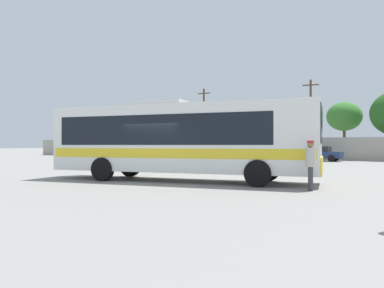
# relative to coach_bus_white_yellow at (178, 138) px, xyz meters

# --- Properties ---
(ground_plane) EXTENTS (300.00, 300.00, 0.00)m
(ground_plane) POSITION_rel_coach_bus_white_yellow_xyz_m (-0.57, 9.45, -1.91)
(ground_plane) COLOR gray
(perimeter_wall) EXTENTS (80.00, 0.30, 2.38)m
(perimeter_wall) POSITION_rel_coach_bus_white_yellow_xyz_m (-0.57, 26.61, -0.73)
(perimeter_wall) COLOR #9E998C
(perimeter_wall) RESTS_ON ground_plane
(coach_bus_white_yellow) EXTENTS (12.13, 4.17, 3.59)m
(coach_bus_white_yellow) POSITION_rel_coach_bus_white_yellow_xyz_m (0.00, 0.00, 0.00)
(coach_bus_white_yellow) COLOR white
(coach_bus_white_yellow) RESTS_ON ground_plane
(attendant_by_bus_door) EXTENTS (0.43, 0.43, 1.76)m
(attendant_by_bus_door) POSITION_rel_coach_bus_white_yellow_xyz_m (5.93, -0.92, -0.91)
(attendant_by_bus_door) COLOR #38383D
(attendant_by_bus_door) RESTS_ON ground_plane
(parked_car_leftmost_dark_blue) EXTENTS (4.05, 2.06, 1.49)m
(parked_car_leftmost_dark_blue) POSITION_rel_coach_bus_white_yellow_xyz_m (-9.92, 23.60, -1.13)
(parked_car_leftmost_dark_blue) COLOR navy
(parked_car_leftmost_dark_blue) RESTS_ON ground_plane
(parked_car_second_grey) EXTENTS (4.09, 2.09, 1.41)m
(parked_car_second_grey) POSITION_rel_coach_bus_white_yellow_xyz_m (-4.02, 23.30, -1.16)
(parked_car_second_grey) COLOR slate
(parked_car_second_grey) RESTS_ON ground_plane
(parked_car_third_dark_blue) EXTENTS (4.19, 2.23, 1.45)m
(parked_car_third_dark_blue) POSITION_rel_coach_bus_white_yellow_xyz_m (2.06, 23.86, -1.14)
(parked_car_third_dark_blue) COLOR navy
(parked_car_third_dark_blue) RESTS_ON ground_plane
(utility_pole_near) EXTENTS (1.80, 0.24, 8.97)m
(utility_pole_near) POSITION_rel_coach_bus_white_yellow_xyz_m (0.24, 29.04, 2.76)
(utility_pole_near) COLOR #4C3823
(utility_pole_near) RESTS_ON ground_plane
(utility_pole_far) EXTENTS (1.80, 0.25, 8.99)m
(utility_pole_far) POSITION_rel_coach_bus_white_yellow_xyz_m (-13.50, 29.53, 2.77)
(utility_pole_far) COLOR #4C3823
(utility_pole_far) RESTS_ON ground_plane
(roadside_tree_left) EXTENTS (5.70, 5.70, 7.57)m
(roadside_tree_left) POSITION_rel_coach_bus_white_yellow_xyz_m (-18.94, 32.28, 3.23)
(roadside_tree_left) COLOR brown
(roadside_tree_left) RESTS_ON ground_plane
(roadside_tree_midleft) EXTENTS (4.56, 4.56, 7.02)m
(roadside_tree_midleft) POSITION_rel_coach_bus_white_yellow_xyz_m (-10.30, 30.33, 3.15)
(roadside_tree_midleft) COLOR brown
(roadside_tree_midleft) RESTS_ON ground_plane
(roadside_tree_midright) EXTENTS (3.97, 3.97, 6.60)m
(roadside_tree_midright) POSITION_rel_coach_bus_white_yellow_xyz_m (3.44, 32.18, 2.98)
(roadside_tree_midright) COLOR brown
(roadside_tree_midright) RESTS_ON ground_plane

